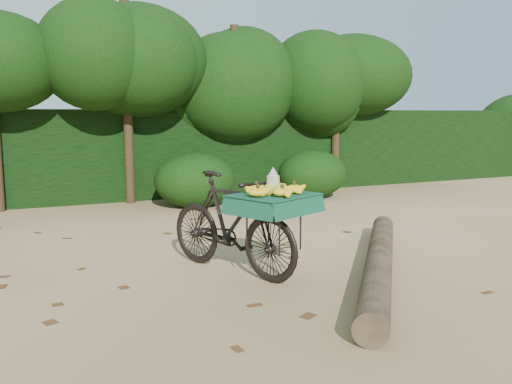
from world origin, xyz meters
name	(u,v)px	position (x,y,z in m)	size (l,w,h in m)	color
ground	(187,282)	(0.00, 0.00, 0.00)	(80.00, 80.00, 0.00)	tan
vendor_bicycle	(233,222)	(0.56, 0.12, 0.57)	(1.34, 1.95, 1.11)	black
fallen_log	(379,261)	(1.97, -0.58, 0.14)	(0.28, 0.28, 3.90)	brown
hedge_backdrop	(94,154)	(0.00, 6.30, 0.90)	(26.00, 1.80, 1.80)	black
tree_row	(62,98)	(-0.65, 5.50, 2.00)	(14.50, 2.00, 4.00)	black
bush_clumps	(141,186)	(0.50, 4.30, 0.45)	(8.80, 1.70, 0.90)	black
leaf_litter	(170,266)	(0.00, 0.65, 0.01)	(7.00, 7.30, 0.01)	#522F15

